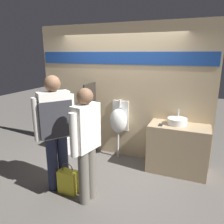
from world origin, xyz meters
TOP-DOWN VIEW (x-y plane):
  - ground_plane at (0.00, 0.00)m, footprint 16.00×16.00m
  - display_wall at (0.00, 0.60)m, footprint 3.63×0.07m
  - sink_counter at (1.24, 0.30)m, footprint 1.05×0.53m
  - sink_basin at (1.19, 0.36)m, footprint 0.35×0.35m
  - cell_phone at (0.93, 0.20)m, footprint 0.07×0.14m
  - divider_near_counter at (-0.55, 0.33)m, footprint 0.03×0.49m
  - urinal_near_counter at (0.03, 0.44)m, footprint 0.36×0.28m
  - toilet at (-1.13, 0.28)m, footprint 0.38×0.54m
  - person_in_vest at (-0.48, -0.94)m, footprint 0.48×0.53m
  - person_with_lanyard at (0.11, -1.05)m, footprint 0.27×0.58m
  - shopping_bag at (-0.26, -1.01)m, footprint 0.30×0.17m

SIDE VIEW (x-z plane):
  - ground_plane at x=0.00m, z-range 0.00..0.00m
  - shopping_bag at x=-0.26m, z-range -0.06..0.44m
  - toilet at x=-1.13m, z-range -0.13..0.73m
  - sink_counter at x=1.24m, z-range 0.00..0.90m
  - divider_near_counter at x=-0.55m, z-range 0.00..1.55m
  - urinal_near_counter at x=0.03m, z-range 0.19..1.41m
  - cell_phone at x=0.93m, z-range 0.90..0.91m
  - person_with_lanyard at x=0.11m, z-range 0.09..1.78m
  - sink_basin at x=1.19m, z-range 0.83..1.08m
  - person_in_vest at x=-0.48m, z-range 0.15..1.98m
  - display_wall at x=0.00m, z-range 0.01..2.71m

